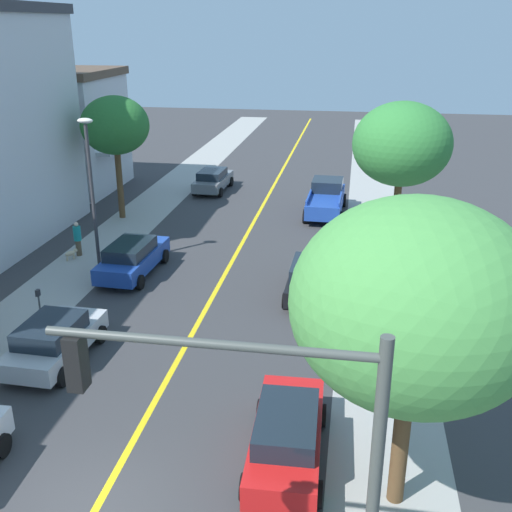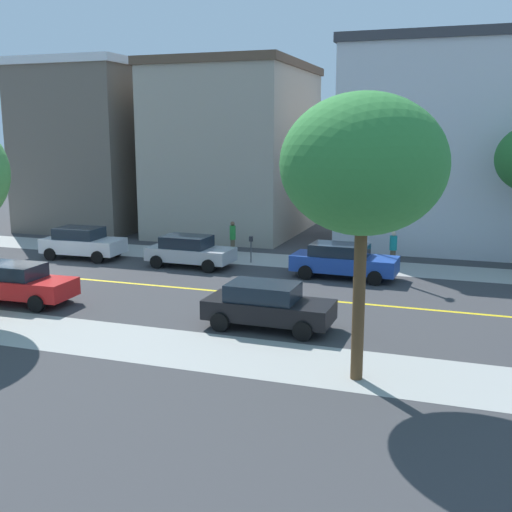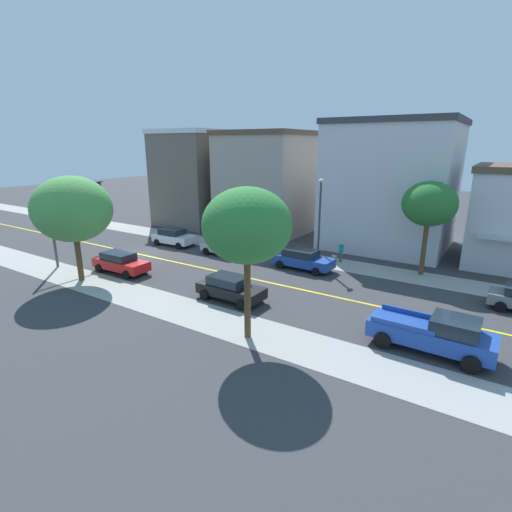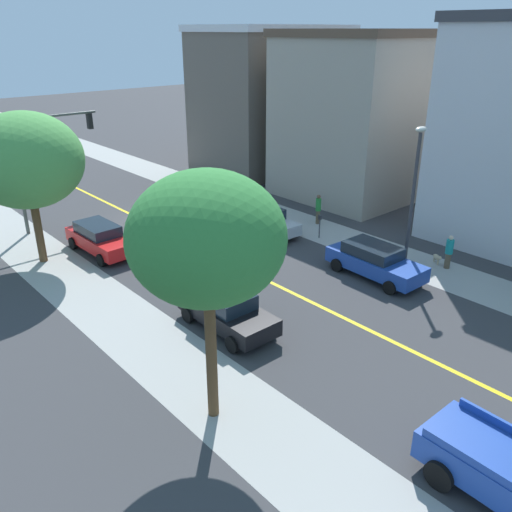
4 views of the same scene
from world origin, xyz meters
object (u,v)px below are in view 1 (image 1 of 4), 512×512
(pedestrian_teal_shirt, at_px, (78,238))
(silver_sedan_left_curb, at_px, (54,340))
(street_lamp, at_px, (91,179))
(street_tree_right_corner, at_px, (402,145))
(blue_pickup_truck, at_px, (326,198))
(grey_sedan_left_curb, at_px, (213,180))
(small_dog, at_px, (71,253))
(street_tree_left_near, at_px, (415,304))
(red_sedan_right_curb, at_px, (287,434))
(traffic_light_mast, at_px, (276,457))
(parking_meter, at_px, (39,301))
(street_tree_left_far, at_px, (115,126))
(blue_sedan_left_curb, at_px, (133,257))
(black_sedan_right_curb, at_px, (311,278))

(pedestrian_teal_shirt, bearing_deg, silver_sedan_left_curb, -97.47)
(street_lamp, xyz_separation_m, silver_sedan_left_curb, (1.91, -8.07, -3.41))
(street_tree_right_corner, distance_m, street_lamp, 13.63)
(blue_pickup_truck, xyz_separation_m, pedestrian_teal_shirt, (-11.48, -8.96, -0.04))
(street_lamp, xyz_separation_m, grey_sedan_left_curb, (2.05, 14.28, -3.43))
(street_tree_right_corner, xyz_separation_m, small_dog, (-15.09, -1.45, -5.40))
(small_dog, bearing_deg, street_tree_left_near, -100.56)
(red_sedan_right_curb, distance_m, small_dog, 17.18)
(traffic_light_mast, bearing_deg, grey_sedan_left_curb, -74.92)
(parking_meter, bearing_deg, street_tree_left_near, -29.07)
(red_sedan_right_curb, bearing_deg, street_tree_left_far, 29.98)
(street_tree_left_far, distance_m, red_sedan_right_curb, 23.15)
(street_tree_left_far, distance_m, blue_sedan_left_curb, 9.94)
(street_tree_right_corner, distance_m, silver_sedan_left_curb, 16.14)
(traffic_light_mast, bearing_deg, street_lamp, -58.41)
(silver_sedan_left_curb, bearing_deg, grey_sedan_left_curb, 1.41)
(street_lamp, height_order, black_sedan_right_curb, street_lamp)
(small_dog, bearing_deg, silver_sedan_left_curb, -125.48)
(street_tree_right_corner, bearing_deg, traffic_light_mast, -98.45)
(street_lamp, distance_m, red_sedan_right_curb, 15.84)
(blue_sedan_left_curb, xyz_separation_m, pedestrian_teal_shirt, (-3.45, 1.82, 0.08))
(blue_pickup_truck, bearing_deg, small_dog, 130.99)
(parking_meter, bearing_deg, blue_pickup_truck, 58.19)
(traffic_light_mast, distance_m, black_sedan_right_curb, 16.06)
(street_lamp, xyz_separation_m, small_dog, (-1.73, 0.73, -3.87))
(grey_sedan_left_curb, bearing_deg, blue_sedan_left_curb, -178.74)
(street_lamp, bearing_deg, parking_meter, -89.70)
(small_dog, bearing_deg, parking_meter, -132.31)
(parking_meter, xyz_separation_m, red_sedan_right_curb, (10.08, -6.18, -0.08))
(grey_sedan_left_curb, xyz_separation_m, blue_pickup_truck, (7.81, -3.97, 0.16))
(blue_sedan_left_curb, xyz_separation_m, silver_sedan_left_curb, (0.08, -7.60, -0.02))
(street_lamp, bearing_deg, blue_pickup_truck, 46.28)
(silver_sedan_left_curb, bearing_deg, street_tree_left_far, 15.16)
(street_tree_left_near, relative_size, pedestrian_teal_shirt, 4.34)
(parking_meter, relative_size, street_lamp, 0.20)
(street_tree_left_far, xyz_separation_m, blue_sedan_left_curb, (3.66, -8.08, -4.48))
(grey_sedan_left_curb, bearing_deg, pedestrian_teal_shirt, 166.25)
(traffic_light_mast, distance_m, blue_pickup_truck, 27.63)
(street_tree_left_far, relative_size, silver_sedan_left_curb, 1.63)
(street_lamp, height_order, blue_sedan_left_curb, street_lamp)
(street_tree_left_far, bearing_deg, grey_sedan_left_curb, 59.84)
(parking_meter, height_order, blue_sedan_left_curb, blue_sedan_left_curb)
(blue_pickup_truck, height_order, pedestrian_teal_shirt, blue_pickup_truck)
(traffic_light_mast, height_order, pedestrian_teal_shirt, traffic_light_mast)
(street_tree_right_corner, bearing_deg, silver_sedan_left_curb, -138.16)
(street_tree_left_far, relative_size, parking_meter, 5.16)
(street_tree_right_corner, height_order, street_lamp, street_tree_right_corner)
(street_tree_left_near, xyz_separation_m, street_lamp, (-12.82, 12.64, -0.93))
(red_sedan_right_curb, relative_size, pedestrian_teal_shirt, 2.75)
(blue_pickup_truck, bearing_deg, pedestrian_teal_shirt, 129.38)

